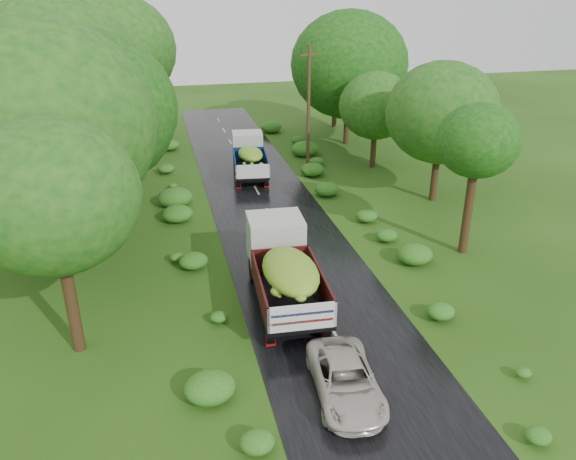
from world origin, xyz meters
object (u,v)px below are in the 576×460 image
object	(u,v)px
truck_near	(284,265)
utility_pole	(308,109)
car	(346,380)
truck_far	(249,155)

from	to	relation	value
truck_near	utility_pole	bearing A→B (deg)	74.44
truck_near	car	bearing A→B (deg)	-81.38
truck_near	car	size ratio (longest dim) A/B	1.64
car	utility_pole	distance (m)	23.77
truck_near	truck_far	world-z (taller)	truck_near
car	utility_pole	size ratio (longest dim) A/B	0.50
truck_near	car	xyz separation A→B (m)	(0.61, -6.35, -1.05)
truck_near	utility_pole	distance (m)	17.71
truck_far	utility_pole	distance (m)	5.13
truck_near	utility_pole	size ratio (longest dim) A/B	0.83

